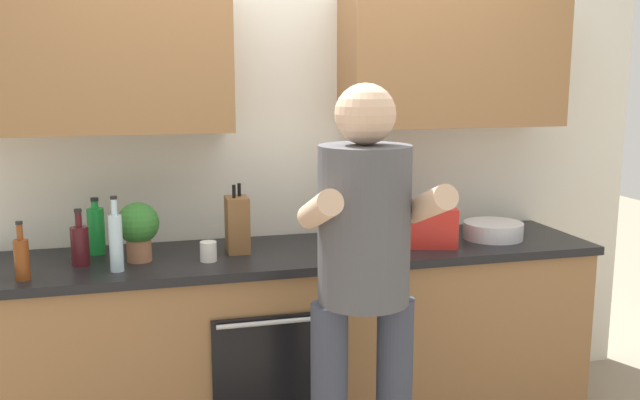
{
  "coord_description": "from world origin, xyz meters",
  "views": [
    {
      "loc": [
        -0.7,
        -3.06,
        1.7
      ],
      "look_at": [
        0.08,
        -0.1,
        1.15
      ],
      "focal_mm": 38.81,
      "sensor_mm": 36.0,
      "label": 1
    }
  ],
  "objects_px": {
    "cup_coffee": "(208,251)",
    "potted_herb": "(138,227)",
    "bottle_vinegar": "(22,258)",
    "grocery_bag_crisps": "(430,227)",
    "bottle_wine": "(80,244)",
    "bottle_water": "(116,241)",
    "person_standing": "(364,271)",
    "bottle_soda": "(96,230)",
    "mixing_bowl": "(493,230)",
    "knife_block": "(237,224)",
    "bottle_juice": "(334,226)",
    "bottle_soy": "(388,207)",
    "bottle_oil": "(356,215)"
  },
  "relations": [
    {
      "from": "cup_coffee",
      "to": "potted_herb",
      "type": "relative_size",
      "value": 0.34
    },
    {
      "from": "bottle_vinegar",
      "to": "potted_herb",
      "type": "relative_size",
      "value": 0.91
    },
    {
      "from": "bottle_vinegar",
      "to": "grocery_bag_crisps",
      "type": "height_order",
      "value": "bottle_vinegar"
    },
    {
      "from": "cup_coffee",
      "to": "grocery_bag_crisps",
      "type": "bearing_deg",
      "value": 0.83
    },
    {
      "from": "bottle_wine",
      "to": "bottle_vinegar",
      "type": "xyz_separation_m",
      "value": [
        -0.21,
        -0.17,
        -0.0
      ]
    },
    {
      "from": "bottle_vinegar",
      "to": "bottle_water",
      "type": "bearing_deg",
      "value": 5.71
    },
    {
      "from": "person_standing",
      "to": "bottle_soda",
      "type": "distance_m",
      "value": 1.33
    },
    {
      "from": "bottle_wine",
      "to": "mixing_bowl",
      "type": "bearing_deg",
      "value": -0.04
    },
    {
      "from": "potted_herb",
      "to": "grocery_bag_crisps",
      "type": "xyz_separation_m",
      "value": [
        1.34,
        -0.06,
        -0.06
      ]
    },
    {
      "from": "bottle_wine",
      "to": "mixing_bowl",
      "type": "height_order",
      "value": "bottle_wine"
    },
    {
      "from": "bottle_water",
      "to": "grocery_bag_crisps",
      "type": "height_order",
      "value": "bottle_water"
    },
    {
      "from": "person_standing",
      "to": "knife_block",
      "type": "xyz_separation_m",
      "value": [
        -0.36,
        0.76,
        0.04
      ]
    },
    {
      "from": "bottle_juice",
      "to": "bottle_soy",
      "type": "bearing_deg",
      "value": 41.81
    },
    {
      "from": "bottle_juice",
      "to": "bottle_vinegar",
      "type": "xyz_separation_m",
      "value": [
        -1.29,
        -0.02,
        -0.05
      ]
    },
    {
      "from": "knife_block",
      "to": "bottle_vinegar",
      "type": "bearing_deg",
      "value": -165.55
    },
    {
      "from": "potted_herb",
      "to": "knife_block",
      "type": "bearing_deg",
      "value": 6.73
    },
    {
      "from": "bottle_wine",
      "to": "grocery_bag_crisps",
      "type": "bearing_deg",
      "value": -2.09
    },
    {
      "from": "bottle_wine",
      "to": "bottle_soda",
      "type": "relative_size",
      "value": 0.95
    },
    {
      "from": "bottle_juice",
      "to": "potted_herb",
      "type": "relative_size",
      "value": 1.3
    },
    {
      "from": "person_standing",
      "to": "bottle_soda",
      "type": "height_order",
      "value": "person_standing"
    },
    {
      "from": "bottle_wine",
      "to": "bottle_vinegar",
      "type": "bearing_deg",
      "value": -140.39
    },
    {
      "from": "cup_coffee",
      "to": "grocery_bag_crisps",
      "type": "height_order",
      "value": "grocery_bag_crisps"
    },
    {
      "from": "bottle_juice",
      "to": "person_standing",
      "type": "bearing_deg",
      "value": -94.39
    },
    {
      "from": "bottle_juice",
      "to": "mixing_bowl",
      "type": "bearing_deg",
      "value": 9.58
    },
    {
      "from": "bottle_juice",
      "to": "bottle_vinegar",
      "type": "distance_m",
      "value": 1.29
    },
    {
      "from": "bottle_oil",
      "to": "bottle_water",
      "type": "relative_size",
      "value": 0.97
    },
    {
      "from": "bottle_water",
      "to": "mixing_bowl",
      "type": "xyz_separation_m",
      "value": [
        1.8,
        0.13,
        -0.09
      ]
    },
    {
      "from": "bottle_wine",
      "to": "potted_herb",
      "type": "height_order",
      "value": "potted_herb"
    },
    {
      "from": "bottle_wine",
      "to": "grocery_bag_crisps",
      "type": "distance_m",
      "value": 1.59
    },
    {
      "from": "mixing_bowl",
      "to": "knife_block",
      "type": "xyz_separation_m",
      "value": [
        -1.27,
        0.06,
        0.09
      ]
    },
    {
      "from": "bottle_oil",
      "to": "knife_block",
      "type": "height_order",
      "value": "knife_block"
    },
    {
      "from": "bottle_soy",
      "to": "potted_herb",
      "type": "height_order",
      "value": "bottle_soy"
    },
    {
      "from": "bottle_soda",
      "to": "bottle_oil",
      "type": "distance_m",
      "value": 1.22
    },
    {
      "from": "bottle_vinegar",
      "to": "cup_coffee",
      "type": "bearing_deg",
      "value": 7.52
    },
    {
      "from": "bottle_wine",
      "to": "bottle_oil",
      "type": "distance_m",
      "value": 1.27
    },
    {
      "from": "cup_coffee",
      "to": "bottle_juice",
      "type": "bearing_deg",
      "value": -7.76
    },
    {
      "from": "cup_coffee",
      "to": "grocery_bag_crisps",
      "type": "distance_m",
      "value": 1.05
    },
    {
      "from": "bottle_soy",
      "to": "cup_coffee",
      "type": "bearing_deg",
      "value": -164.1
    },
    {
      "from": "bottle_juice",
      "to": "potted_herb",
      "type": "bearing_deg",
      "value": 169.61
    },
    {
      "from": "bottle_oil",
      "to": "knife_block",
      "type": "xyz_separation_m",
      "value": [
        -0.59,
        -0.05,
        -0.0
      ]
    },
    {
      "from": "bottle_soy",
      "to": "mixing_bowl",
      "type": "relative_size",
      "value": 1.17
    },
    {
      "from": "bottle_wine",
      "to": "bottle_juice",
      "type": "bearing_deg",
      "value": -7.76
    },
    {
      "from": "bottle_soy",
      "to": "knife_block",
      "type": "relative_size",
      "value": 1.1
    },
    {
      "from": "bottle_wine",
      "to": "knife_block",
      "type": "distance_m",
      "value": 0.69
    },
    {
      "from": "bottle_wine",
      "to": "mixing_bowl",
      "type": "xyz_separation_m",
      "value": [
        1.95,
        -0.0,
        -0.05
      ]
    },
    {
      "from": "bottle_oil",
      "to": "mixing_bowl",
      "type": "relative_size",
      "value": 1.04
    },
    {
      "from": "bottle_juice",
      "to": "bottle_soy",
      "type": "relative_size",
      "value": 0.98
    },
    {
      "from": "bottle_soy",
      "to": "mixing_bowl",
      "type": "bearing_deg",
      "value": -21.57
    },
    {
      "from": "bottle_vinegar",
      "to": "bottle_soda",
      "type": "bearing_deg",
      "value": 53.7
    },
    {
      "from": "bottle_soda",
      "to": "knife_block",
      "type": "relative_size",
      "value": 0.82
    }
  ]
}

